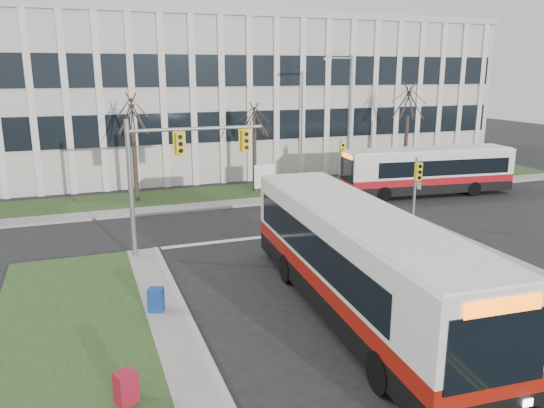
{
  "coord_description": "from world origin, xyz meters",
  "views": [
    {
      "loc": [
        -9.29,
        -16.0,
        8.18
      ],
      "look_at": [
        -0.82,
        7.05,
        2.0
      ],
      "focal_mm": 35.0,
      "sensor_mm": 36.0,
      "label": 1
    }
  ],
  "objects": [
    {
      "name": "streetlight",
      "position": [
        8.03,
        16.2,
        5.19
      ],
      "size": [
        2.15,
        0.25,
        9.2
      ],
      "color": "slate",
      "rests_on": "ground"
    },
    {
      "name": "ground",
      "position": [
        0.0,
        0.0,
        0.0
      ],
      "size": [
        120.0,
        120.0,
        0.0
      ],
      "primitive_type": "plane",
      "color": "black",
      "rests_on": "ground"
    },
    {
      "name": "signal_pole_far",
      "position": [
        7.2,
        15.4,
        2.5
      ],
      "size": [
        0.34,
        0.39,
        3.8
      ],
      "color": "slate",
      "rests_on": "ground"
    },
    {
      "name": "mast_arm_signal",
      "position": [
        -5.62,
        7.16,
        4.26
      ],
      "size": [
        6.11,
        0.38,
        6.2
      ],
      "color": "slate",
      "rests_on": "ground"
    },
    {
      "name": "bus_cross",
      "position": [
        12.7,
        13.42,
        1.55
      ],
      "size": [
        11.82,
        3.74,
        3.1
      ],
      "primitive_type": null,
      "rotation": [
        0.0,
        0.0,
        -1.68
      ],
      "color": "silver",
      "rests_on": "ground"
    },
    {
      "name": "tree_mid",
      "position": [
        2.0,
        18.2,
        4.88
      ],
      "size": [
        1.8,
        1.8,
        6.82
      ],
      "color": "#42352B",
      "rests_on": "ground"
    },
    {
      "name": "office_building",
      "position": [
        5.0,
        30.0,
        6.0
      ],
      "size": [
        40.0,
        16.0,
        12.0
      ],
      "primitive_type": "cube",
      "color": "beige",
      "rests_on": "ground"
    },
    {
      "name": "bus_main",
      "position": [
        -0.76,
        -1.19,
        1.83
      ],
      "size": [
        3.83,
        13.89,
        3.66
      ],
      "primitive_type": null,
      "rotation": [
        0.0,
        0.0,
        -0.06
      ],
      "color": "silver",
      "rests_on": "ground"
    },
    {
      "name": "directory_sign",
      "position": [
        2.5,
        17.5,
        1.17
      ],
      "size": [
        1.5,
        0.12,
        2.0
      ],
      "color": "slate",
      "rests_on": "ground"
    },
    {
      "name": "sidewalk_cross",
      "position": [
        5.0,
        15.2,
        0.07
      ],
      "size": [
        44.0,
        1.6,
        0.14
      ],
      "primitive_type": "cube",
      "color": "#9E9B93",
      "rests_on": "ground"
    },
    {
      "name": "signal_pole_near",
      "position": [
        7.2,
        6.9,
        2.5
      ],
      "size": [
        0.34,
        0.39,
        3.8
      ],
      "color": "slate",
      "rests_on": "ground"
    },
    {
      "name": "newspaper_box_red",
      "position": [
        -8.68,
        -3.81,
        0.47
      ],
      "size": [
        0.64,
        0.61,
        0.95
      ],
      "primitive_type": "cube",
      "rotation": [
        0.0,
        0.0,
        0.4
      ],
      "color": "maroon",
      "rests_on": "ground"
    },
    {
      "name": "tree_left",
      "position": [
        -6.0,
        18.0,
        5.51
      ],
      "size": [
        1.8,
        1.8,
        7.7
      ],
      "color": "#42352B",
      "rests_on": "ground"
    },
    {
      "name": "newspaper_box_blue",
      "position": [
        -7.22,
        1.2,
        0.47
      ],
      "size": [
        0.64,
        0.61,
        0.95
      ],
      "primitive_type": "cube",
      "rotation": [
        0.0,
        0.0,
        -0.4
      ],
      "color": "navy",
      "rests_on": "ground"
    },
    {
      "name": "tree_right",
      "position": [
        14.0,
        18.0,
        5.91
      ],
      "size": [
        1.8,
        1.8,
        8.25
      ],
      "color": "#42352B",
      "rests_on": "ground"
    },
    {
      "name": "building_lawn",
      "position": [
        5.0,
        18.0,
        0.06
      ],
      "size": [
        44.0,
        5.0,
        0.12
      ],
      "primitive_type": "cube",
      "color": "#2B441D",
      "rests_on": "ground"
    }
  ]
}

